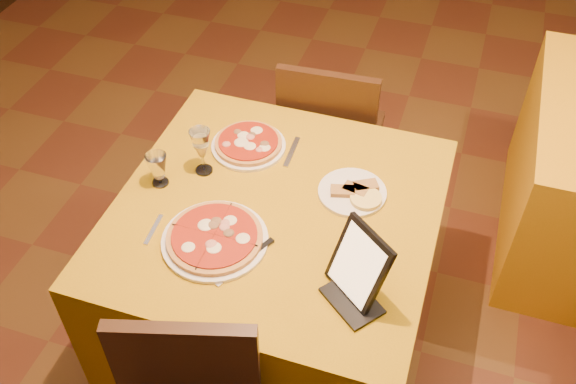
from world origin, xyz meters
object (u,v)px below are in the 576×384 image
(wine_glass, at_px, (202,151))
(pizza_near, at_px, (215,239))
(tablet, at_px, (359,264))
(pizza_far, at_px, (248,144))
(main_table, at_px, (277,275))
(water_glass, at_px, (158,170))
(chair_main_far, at_px, (333,134))

(wine_glass, bearing_deg, pizza_near, -60.64)
(tablet, bearing_deg, pizza_far, 174.85)
(main_table, height_order, water_glass, water_glass)
(chair_main_far, distance_m, water_glass, 0.99)
(main_table, bearing_deg, pizza_far, 127.04)
(pizza_near, xyz_separation_m, tablet, (0.48, -0.04, 0.10))
(wine_glass, relative_size, water_glass, 1.46)
(chair_main_far, xyz_separation_m, wine_glass, (-0.31, -0.70, 0.39))
(main_table, height_order, pizza_far, pizza_far)
(main_table, xyz_separation_m, water_glass, (-0.43, -0.01, 0.44))
(pizza_near, distance_m, water_glass, 0.36)
(main_table, bearing_deg, water_glass, -178.19)
(pizza_far, height_order, wine_glass, wine_glass)
(tablet, bearing_deg, pizza_near, -146.69)
(wine_glass, bearing_deg, pizza_far, 57.74)
(main_table, xyz_separation_m, pizza_far, (-0.20, 0.27, 0.39))
(pizza_near, xyz_separation_m, water_glass, (-0.29, 0.20, 0.05))
(main_table, distance_m, water_glass, 0.62)
(wine_glass, distance_m, water_glass, 0.17)
(water_glass, bearing_deg, pizza_near, -33.66)
(wine_glass, height_order, water_glass, wine_glass)
(pizza_near, distance_m, wine_glass, 0.36)
(water_glass, bearing_deg, wine_glass, 41.60)
(main_table, height_order, wine_glass, wine_glass)
(wine_glass, xyz_separation_m, tablet, (0.66, -0.35, 0.03))
(pizza_far, relative_size, water_glass, 2.18)
(pizza_near, relative_size, water_glass, 2.70)
(chair_main_far, xyz_separation_m, water_glass, (-0.43, -0.81, 0.36))
(pizza_near, height_order, pizza_far, same)
(chair_main_far, height_order, wine_glass, wine_glass)
(pizza_near, relative_size, pizza_far, 1.24)
(chair_main_far, bearing_deg, pizza_near, 79.07)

